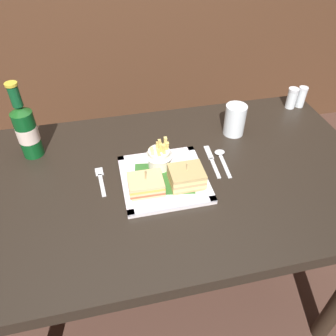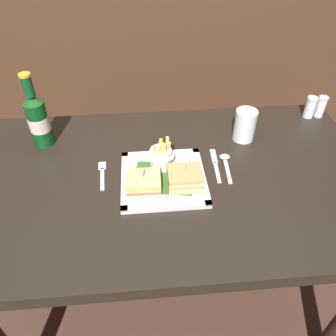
{
  "view_description": "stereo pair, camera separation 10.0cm",
  "coord_description": "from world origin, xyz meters",
  "px_view_note": "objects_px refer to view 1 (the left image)",
  "views": [
    {
      "loc": [
        -0.18,
        -0.74,
        1.45
      ],
      "look_at": [
        -0.02,
        -0.01,
        0.79
      ],
      "focal_mm": 35.49,
      "sensor_mm": 36.0,
      "label": 1
    },
    {
      "loc": [
        -0.08,
        -0.76,
        1.45
      ],
      "look_at": [
        -0.02,
        -0.01,
        0.79
      ],
      "focal_mm": 35.49,
      "sensor_mm": 36.0,
      "label": 2
    }
  ],
  "objects_px": {
    "spoon": "(221,156)",
    "fork": "(101,180)",
    "fries_cup": "(159,156)",
    "pepper_shaker": "(301,98)",
    "water_glass": "(235,122)",
    "sandwich_half_right": "(187,177)",
    "knife": "(212,160)",
    "dining_table": "(172,198)",
    "sandwich_half_left": "(146,184)",
    "square_plate": "(164,179)",
    "salt_shaker": "(291,99)",
    "beer_bottle": "(26,129)"
  },
  "relations": [
    {
      "from": "square_plate",
      "to": "salt_shaker",
      "type": "height_order",
      "value": "salt_shaker"
    },
    {
      "from": "beer_bottle",
      "to": "fork",
      "type": "xyz_separation_m",
      "value": [
        0.21,
        -0.18,
        -0.1
      ]
    },
    {
      "from": "fries_cup",
      "to": "spoon",
      "type": "bearing_deg",
      "value": 3.4
    },
    {
      "from": "square_plate",
      "to": "pepper_shaker",
      "type": "xyz_separation_m",
      "value": [
        0.63,
        0.31,
        0.03
      ]
    },
    {
      "from": "sandwich_half_left",
      "to": "fries_cup",
      "type": "bearing_deg",
      "value": 56.87
    },
    {
      "from": "dining_table",
      "to": "beer_bottle",
      "type": "height_order",
      "value": "beer_bottle"
    },
    {
      "from": "knife",
      "to": "pepper_shaker",
      "type": "relative_size",
      "value": 2.03
    },
    {
      "from": "dining_table",
      "to": "spoon",
      "type": "height_order",
      "value": "spoon"
    },
    {
      "from": "sandwich_half_left",
      "to": "water_glass",
      "type": "bearing_deg",
      "value": 32.25
    },
    {
      "from": "fries_cup",
      "to": "pepper_shaker",
      "type": "height_order",
      "value": "fries_cup"
    },
    {
      "from": "fork",
      "to": "knife",
      "type": "relative_size",
      "value": 0.8
    },
    {
      "from": "salt_shaker",
      "to": "dining_table",
      "type": "bearing_deg",
      "value": -152.45
    },
    {
      "from": "dining_table",
      "to": "square_plate",
      "type": "distance_m",
      "value": 0.12
    },
    {
      "from": "knife",
      "to": "pepper_shaker",
      "type": "xyz_separation_m",
      "value": [
        0.45,
        0.25,
        0.04
      ]
    },
    {
      "from": "dining_table",
      "to": "spoon",
      "type": "distance_m",
      "value": 0.21
    },
    {
      "from": "dining_table",
      "to": "knife",
      "type": "relative_size",
      "value": 7.65
    },
    {
      "from": "fries_cup",
      "to": "salt_shaker",
      "type": "height_order",
      "value": "fries_cup"
    },
    {
      "from": "pepper_shaker",
      "to": "spoon",
      "type": "bearing_deg",
      "value": -149.91
    },
    {
      "from": "beer_bottle",
      "to": "fork",
      "type": "distance_m",
      "value": 0.29
    },
    {
      "from": "knife",
      "to": "sandwich_half_right",
      "type": "bearing_deg",
      "value": -140.08
    },
    {
      "from": "sandwich_half_right",
      "to": "fries_cup",
      "type": "height_order",
      "value": "fries_cup"
    },
    {
      "from": "dining_table",
      "to": "sandwich_half_right",
      "type": "relative_size",
      "value": 12.87
    },
    {
      "from": "salt_shaker",
      "to": "knife",
      "type": "bearing_deg",
      "value": -148.67
    },
    {
      "from": "water_glass",
      "to": "salt_shaker",
      "type": "xyz_separation_m",
      "value": [
        0.29,
        0.12,
        -0.01
      ]
    },
    {
      "from": "sandwich_half_right",
      "to": "square_plate",
      "type": "bearing_deg",
      "value": 150.44
    },
    {
      "from": "square_plate",
      "to": "dining_table",
      "type": "bearing_deg",
      "value": 34.09
    },
    {
      "from": "square_plate",
      "to": "fork",
      "type": "distance_m",
      "value": 0.19
    },
    {
      "from": "dining_table",
      "to": "salt_shaker",
      "type": "xyz_separation_m",
      "value": [
        0.56,
        0.29,
        0.14
      ]
    },
    {
      "from": "dining_table",
      "to": "fork",
      "type": "relative_size",
      "value": 9.54
    },
    {
      "from": "sandwich_half_left",
      "to": "fork",
      "type": "height_order",
      "value": "sandwich_half_left"
    },
    {
      "from": "beer_bottle",
      "to": "pepper_shaker",
      "type": "height_order",
      "value": "beer_bottle"
    },
    {
      "from": "knife",
      "to": "spoon",
      "type": "bearing_deg",
      "value": 13.1
    },
    {
      "from": "pepper_shaker",
      "to": "salt_shaker",
      "type": "bearing_deg",
      "value": 180.0
    },
    {
      "from": "water_glass",
      "to": "spoon",
      "type": "relative_size",
      "value": 0.79
    },
    {
      "from": "spoon",
      "to": "fork",
      "type": "bearing_deg",
      "value": -176.57
    },
    {
      "from": "water_glass",
      "to": "salt_shaker",
      "type": "bearing_deg",
      "value": 22.35
    },
    {
      "from": "spoon",
      "to": "pepper_shaker",
      "type": "distance_m",
      "value": 0.48
    },
    {
      "from": "fork",
      "to": "pepper_shaker",
      "type": "relative_size",
      "value": 1.63
    },
    {
      "from": "beer_bottle",
      "to": "water_glass",
      "type": "relative_size",
      "value": 2.32
    },
    {
      "from": "dining_table",
      "to": "fork",
      "type": "xyz_separation_m",
      "value": [
        -0.22,
        0.02,
        0.1
      ]
    },
    {
      "from": "knife",
      "to": "spoon",
      "type": "distance_m",
      "value": 0.04
    },
    {
      "from": "fries_cup",
      "to": "pepper_shaker",
      "type": "bearing_deg",
      "value": 22.04
    },
    {
      "from": "sandwich_half_right",
      "to": "pepper_shaker",
      "type": "relative_size",
      "value": 1.21
    },
    {
      "from": "knife",
      "to": "salt_shaker",
      "type": "relative_size",
      "value": 2.04
    },
    {
      "from": "water_glass",
      "to": "sandwich_half_right",
      "type": "bearing_deg",
      "value": -136.25
    },
    {
      "from": "fries_cup",
      "to": "pepper_shaker",
      "type": "relative_size",
      "value": 1.36
    },
    {
      "from": "fries_cup",
      "to": "spoon",
      "type": "relative_size",
      "value": 0.79
    },
    {
      "from": "fries_cup",
      "to": "sandwich_half_right",
      "type": "bearing_deg",
      "value": -54.68
    },
    {
      "from": "sandwich_half_left",
      "to": "beer_bottle",
      "type": "distance_m",
      "value": 0.43
    },
    {
      "from": "dining_table",
      "to": "pepper_shaker",
      "type": "bearing_deg",
      "value": 25.89
    }
  ]
}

